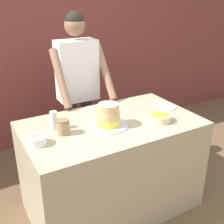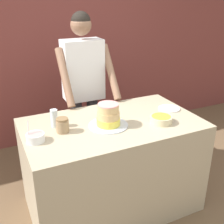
# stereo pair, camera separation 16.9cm
# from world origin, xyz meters

# --- Properties ---
(wall_back) EXTENTS (10.00, 0.05, 2.60)m
(wall_back) POSITION_xyz_m (0.00, 2.06, 1.30)
(wall_back) COLOR brown
(wall_back) RESTS_ON ground_plane
(counter) EXTENTS (1.53, 0.89, 0.89)m
(counter) POSITION_xyz_m (0.00, 0.45, 0.45)
(counter) COLOR tan
(counter) RESTS_ON ground_plane
(person_baker) EXTENTS (0.57, 0.49, 1.76)m
(person_baker) POSITION_xyz_m (0.02, 1.22, 1.06)
(person_baker) COLOR #2D2D38
(person_baker) RESTS_ON ground_plane
(cake) EXTENTS (0.33, 0.33, 0.20)m
(cake) POSITION_xyz_m (-0.06, 0.40, 0.98)
(cake) COLOR silver
(cake) RESTS_ON counter
(frosting_bowl_pink) EXTENTS (0.14, 0.14, 0.16)m
(frosting_bowl_pink) POSITION_xyz_m (-0.67, 0.39, 0.93)
(frosting_bowl_pink) COLOR white
(frosting_bowl_pink) RESTS_ON counter
(frosting_bowl_orange) EXTENTS (0.19, 0.19, 0.06)m
(frosting_bowl_orange) POSITION_xyz_m (0.38, 0.26, 0.92)
(frosting_bowl_orange) COLOR beige
(frosting_bowl_orange) RESTS_ON counter
(drinking_glass) EXTENTS (0.06, 0.06, 0.15)m
(drinking_glass) POSITION_xyz_m (-0.47, 0.57, 0.97)
(drinking_glass) COLOR silver
(drinking_glass) RESTS_ON counter
(ceramic_plate) EXTENTS (0.21, 0.21, 0.01)m
(ceramic_plate) POSITION_xyz_m (0.62, 0.48, 0.90)
(ceramic_plate) COLOR white
(ceramic_plate) RESTS_ON counter
(stoneware_jar) EXTENTS (0.10, 0.10, 0.12)m
(stoneware_jar) POSITION_xyz_m (-0.44, 0.45, 0.95)
(stoneware_jar) COLOR #9E7F5B
(stoneware_jar) RESTS_ON counter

